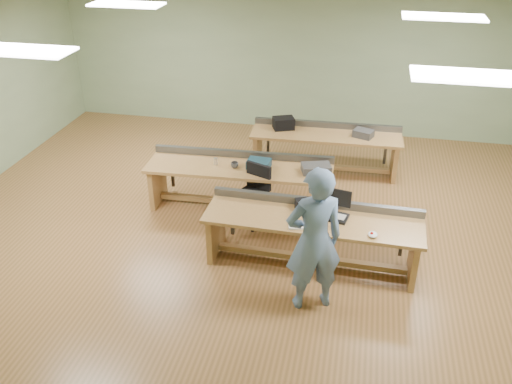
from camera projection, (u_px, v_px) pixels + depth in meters
The scene contains 21 objects.
floor at pixel (257, 222), 8.58m from camera, with size 10.00×10.00×0.00m, color #916037.
ceiling at pixel (258, 29), 7.12m from camera, with size 10.00×10.00×0.00m, color silver.
wall_back at pixel (296, 61), 11.27m from camera, with size 10.00×0.04×3.00m, color #8DA77E.
wall_front at pixel (160, 323), 4.43m from camera, with size 10.00×0.04×3.00m, color #8DA77E.
fluor_panels at pixel (258, 32), 7.14m from camera, with size 6.20×3.50×0.03m.
workbench_front at pixel (312, 229), 7.38m from camera, with size 2.95×0.85×0.86m.
workbench_mid at pixel (240, 176), 8.75m from camera, with size 3.02×0.92×0.86m.
workbench_back at pixel (326, 143), 9.91m from camera, with size 2.73×0.81×0.86m.
person at pixel (314, 240), 6.43m from camera, with size 0.70×0.46×1.93m, color #6484A3.
laptop_base at pixel (336, 217), 7.26m from camera, with size 0.32×0.26×0.03m, color black.
laptop_screen at pixel (340, 198), 7.24m from camera, with size 0.32×0.02×0.25m, color black.
keyboard at pixel (305, 226), 7.07m from camera, with size 0.43×0.14×0.02m, color silver.
trackball_mouse at pixel (373, 234), 6.86m from camera, with size 0.12×0.14×0.06m, color white.
camera_bag at pixel (304, 205), 7.42m from camera, with size 0.23×0.15×0.16m, color black.
task_chair at pixel (253, 203), 8.42m from camera, with size 0.67×0.67×0.95m.
parts_bin_teal at pixel (259, 164), 8.57m from camera, with size 0.36×0.27×0.13m, color #143343.
parts_bin_grey at pixel (316, 168), 8.44m from camera, with size 0.44×0.28×0.12m, color #37373A.
mug at pixel (235, 165), 8.57m from camera, with size 0.12×0.12×0.09m, color #37373A.
drinks_can at pixel (216, 161), 8.67m from camera, with size 0.06×0.06×0.11m, color silver.
storage_box_back at pixel (284, 123), 9.96m from camera, with size 0.37×0.27×0.21m, color black.
tray_back at pixel (363, 133), 9.64m from camera, with size 0.33×0.24×0.13m, color #37373A.
Camera 1 is at (1.45, -7.12, 4.59)m, focal length 38.00 mm.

